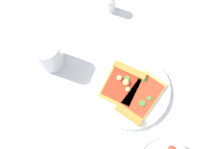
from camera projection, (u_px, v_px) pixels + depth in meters
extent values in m
plane|color=silver|center=(140.00, 84.00, 0.83)|extent=(2.40, 2.40, 0.00)
cylinder|color=silver|center=(131.00, 91.00, 0.82)|extent=(0.22, 0.22, 0.01)
cube|color=gold|center=(122.00, 86.00, 0.81)|extent=(0.14, 0.14, 0.01)
cube|color=#B77A33|center=(129.00, 71.00, 0.82)|extent=(0.09, 0.06, 0.02)
cube|color=#B22D19|center=(122.00, 85.00, 0.81)|extent=(0.12, 0.13, 0.00)
sphere|color=#EAD172|center=(126.00, 82.00, 0.80)|extent=(0.02, 0.02, 0.02)
sphere|color=#EAD172|center=(127.00, 88.00, 0.80)|extent=(0.01, 0.01, 0.01)
cylinder|color=#388433|center=(127.00, 78.00, 0.81)|extent=(0.01, 0.01, 0.00)
sphere|color=#EAD172|center=(119.00, 78.00, 0.81)|extent=(0.02, 0.02, 0.02)
cube|color=#E5B256|center=(141.00, 97.00, 0.80)|extent=(0.12, 0.16, 0.01)
cube|color=#B77A33|center=(129.00, 114.00, 0.78)|extent=(0.08, 0.05, 0.02)
cube|color=red|center=(142.00, 96.00, 0.80)|extent=(0.11, 0.14, 0.00)
cylinder|color=#388433|center=(142.00, 103.00, 0.79)|extent=(0.02, 0.02, 0.00)
cylinder|color=#388433|center=(145.00, 79.00, 0.81)|extent=(0.02, 0.02, 0.00)
cylinder|color=#388433|center=(149.00, 98.00, 0.79)|extent=(0.01, 0.01, 0.00)
cylinder|color=silver|center=(49.00, 54.00, 0.80)|extent=(0.07, 0.07, 0.11)
cylinder|color=black|center=(50.00, 56.00, 0.82)|extent=(0.07, 0.07, 0.07)
cylinder|color=silver|center=(111.00, 4.00, 0.88)|extent=(0.03, 0.03, 0.06)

